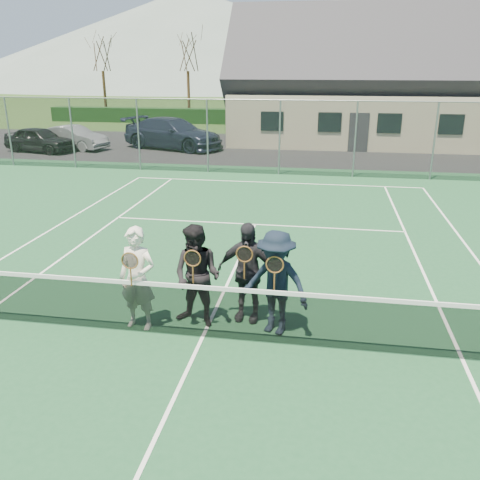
{
  "coord_description": "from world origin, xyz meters",
  "views": [
    {
      "loc": [
        1.85,
        -7.27,
        4.33
      ],
      "look_at": [
        0.38,
        1.5,
        1.25
      ],
      "focal_mm": 38.0,
      "sensor_mm": 36.0,
      "label": 1
    }
  ],
  "objects_px": {
    "car_a": "(40,139)",
    "car_b": "(74,138)",
    "car_c": "(173,133)",
    "player_a": "(137,279)",
    "player_c": "(247,272)",
    "player_d": "(276,283)",
    "tennis_net": "(202,309)",
    "clubhouse": "(368,71)",
    "player_b": "(197,276)"
  },
  "relations": [
    {
      "from": "car_a",
      "to": "player_c",
      "type": "bearing_deg",
      "value": -127.31
    },
    {
      "from": "player_a",
      "to": "player_b",
      "type": "distance_m",
      "value": 1.0
    },
    {
      "from": "car_b",
      "to": "player_a",
      "type": "bearing_deg",
      "value": -135.25
    },
    {
      "from": "car_a",
      "to": "car_c",
      "type": "distance_m",
      "value": 6.9
    },
    {
      "from": "car_b",
      "to": "clubhouse",
      "type": "bearing_deg",
      "value": -54.79
    },
    {
      "from": "car_c",
      "to": "player_a",
      "type": "bearing_deg",
      "value": -145.14
    },
    {
      "from": "clubhouse",
      "to": "player_d",
      "type": "relative_size",
      "value": 8.67
    },
    {
      "from": "car_c",
      "to": "clubhouse",
      "type": "relative_size",
      "value": 0.36
    },
    {
      "from": "car_c",
      "to": "player_b",
      "type": "height_order",
      "value": "player_b"
    },
    {
      "from": "car_c",
      "to": "clubhouse",
      "type": "height_order",
      "value": "clubhouse"
    },
    {
      "from": "car_a",
      "to": "car_c",
      "type": "relative_size",
      "value": 0.67
    },
    {
      "from": "car_b",
      "to": "player_d",
      "type": "bearing_deg",
      "value": -129.72
    },
    {
      "from": "car_a",
      "to": "car_b",
      "type": "relative_size",
      "value": 1.01
    },
    {
      "from": "car_b",
      "to": "player_b",
      "type": "relative_size",
      "value": 2.11
    },
    {
      "from": "clubhouse",
      "to": "car_c",
      "type": "bearing_deg",
      "value": -156.1
    },
    {
      "from": "tennis_net",
      "to": "clubhouse",
      "type": "relative_size",
      "value": 0.75
    },
    {
      "from": "tennis_net",
      "to": "player_c",
      "type": "distance_m",
      "value": 1.07
    },
    {
      "from": "car_c",
      "to": "player_d",
      "type": "height_order",
      "value": "player_d"
    },
    {
      "from": "car_a",
      "to": "player_c",
      "type": "relative_size",
      "value": 2.12
    },
    {
      "from": "player_c",
      "to": "player_a",
      "type": "bearing_deg",
      "value": -161.31
    },
    {
      "from": "player_c",
      "to": "player_d",
      "type": "xyz_separation_m",
      "value": [
        0.54,
        -0.39,
        -0.0
      ]
    },
    {
      "from": "clubhouse",
      "to": "player_c",
      "type": "bearing_deg",
      "value": -98.28
    },
    {
      "from": "player_a",
      "to": "player_d",
      "type": "distance_m",
      "value": 2.32
    },
    {
      "from": "car_c",
      "to": "player_a",
      "type": "relative_size",
      "value": 3.14
    },
    {
      "from": "car_c",
      "to": "player_d",
      "type": "xyz_separation_m",
      "value": [
        7.44,
        -19.04,
        0.1
      ]
    },
    {
      "from": "player_b",
      "to": "player_d",
      "type": "relative_size",
      "value": 1.0
    },
    {
      "from": "car_a",
      "to": "tennis_net",
      "type": "bearing_deg",
      "value": -129.92
    },
    {
      "from": "car_b",
      "to": "tennis_net",
      "type": "distance_m",
      "value": 21.63
    },
    {
      "from": "car_a",
      "to": "tennis_net",
      "type": "distance_m",
      "value": 21.48
    },
    {
      "from": "player_b",
      "to": "player_d",
      "type": "xyz_separation_m",
      "value": [
        1.35,
        -0.06,
        -0.0
      ]
    },
    {
      "from": "car_a",
      "to": "clubhouse",
      "type": "height_order",
      "value": "clubhouse"
    },
    {
      "from": "player_d",
      "to": "player_c",
      "type": "bearing_deg",
      "value": 144.67
    },
    {
      "from": "clubhouse",
      "to": "player_a",
      "type": "xyz_separation_m",
      "value": [
        -5.15,
        -23.81,
        -3.07
      ]
    },
    {
      "from": "car_b",
      "to": "player_d",
      "type": "distance_m",
      "value": 21.94
    },
    {
      "from": "player_d",
      "to": "car_b",
      "type": "bearing_deg",
      "value": 125.18
    },
    {
      "from": "tennis_net",
      "to": "player_c",
      "type": "relative_size",
      "value": 6.49
    },
    {
      "from": "car_b",
      "to": "car_c",
      "type": "xyz_separation_m",
      "value": [
        5.2,
        1.11,
        0.2
      ]
    },
    {
      "from": "player_a",
      "to": "player_b",
      "type": "bearing_deg",
      "value": 15.63
    },
    {
      "from": "car_c",
      "to": "player_c",
      "type": "height_order",
      "value": "player_c"
    },
    {
      "from": "car_b",
      "to": "tennis_net",
      "type": "bearing_deg",
      "value": -132.86
    },
    {
      "from": "car_c",
      "to": "tennis_net",
      "type": "bearing_deg",
      "value": -142.17
    },
    {
      "from": "player_c",
      "to": "player_d",
      "type": "distance_m",
      "value": 0.67
    },
    {
      "from": "car_b",
      "to": "car_c",
      "type": "height_order",
      "value": "car_c"
    },
    {
      "from": "player_b",
      "to": "player_d",
      "type": "height_order",
      "value": "same"
    },
    {
      "from": "player_a",
      "to": "player_d",
      "type": "xyz_separation_m",
      "value": [
        2.31,
        0.21,
        -0.0
      ]
    },
    {
      "from": "car_a",
      "to": "player_b",
      "type": "height_order",
      "value": "player_b"
    },
    {
      "from": "car_c",
      "to": "player_a",
      "type": "height_order",
      "value": "player_a"
    },
    {
      "from": "player_b",
      "to": "player_a",
      "type": "bearing_deg",
      "value": -164.37
    },
    {
      "from": "car_b",
      "to": "car_c",
      "type": "distance_m",
      "value": 5.32
    },
    {
      "from": "car_a",
      "to": "player_d",
      "type": "relative_size",
      "value": 2.12
    }
  ]
}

